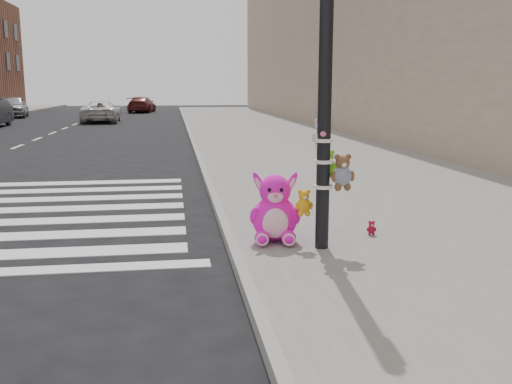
{
  "coord_description": "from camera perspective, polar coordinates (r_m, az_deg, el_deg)",
  "views": [
    {
      "loc": [
        0.85,
        -4.68,
        2.06
      ],
      "look_at": [
        1.87,
        2.31,
        0.75
      ],
      "focal_mm": 40.0,
      "sensor_mm": 36.0,
      "label": 1
    }
  ],
  "objects": [
    {
      "name": "car_silver_deep",
      "position": [
        42.34,
        -23.09,
        7.86
      ],
      "size": [
        2.36,
        4.46,
        1.44
      ],
      "primitive_type": "imported",
      "rotation": [
        0.0,
        0.0,
        0.16
      ],
      "color": "#A0A0A5",
      "rests_on": "ground"
    },
    {
      "name": "red_teddy",
      "position": [
        7.64,
        11.48,
        -3.53
      ],
      "size": [
        0.14,
        0.11,
        0.19
      ],
      "primitive_type": null,
      "rotation": [
        0.0,
        0.0,
        -0.16
      ],
      "color": "#A41030",
      "rests_on": "sidewalk_near"
    },
    {
      "name": "signal_pole",
      "position": [
        6.73,
        7.06,
        8.38
      ],
      "size": [
        0.68,
        0.48,
        4.0
      ],
      "color": "black",
      "rests_on": "sidewalk_near"
    },
    {
      "name": "bld_near",
      "position": [
        26.66,
        13.55,
        16.55
      ],
      "size": [
        5.0,
        60.0,
        10.0
      ],
      "primitive_type": "cube",
      "color": "tan",
      "rests_on": "ground"
    },
    {
      "name": "sidewalk_near",
      "position": [
        15.39,
        7.43,
        2.98
      ],
      "size": [
        7.0,
        80.0,
        0.14
      ],
      "primitive_type": "cube",
      "color": "slate",
      "rests_on": "ground"
    },
    {
      "name": "curb_edge",
      "position": [
        14.83,
        -5.52,
        2.74
      ],
      "size": [
        0.12,
        80.0,
        0.15
      ],
      "primitive_type": "cube",
      "color": "gray",
      "rests_on": "ground"
    },
    {
      "name": "car_maroon_near",
      "position": [
        47.55,
        -11.36,
        8.57
      ],
      "size": [
        2.28,
        4.5,
        1.25
      ],
      "primitive_type": "imported",
      "rotation": [
        0.0,
        0.0,
        3.02
      ],
      "color": "#571A18",
      "rests_on": "ground"
    },
    {
      "name": "pink_bunny",
      "position": [
        7.14,
        1.91,
        -2.08
      ],
      "size": [
        0.64,
        0.72,
        0.9
      ],
      "rotation": [
        0.0,
        0.0,
        -0.15
      ],
      "color": "#FF15C7",
      "rests_on": "sidewalk_near"
    },
    {
      "name": "car_white_near",
      "position": [
        34.84,
        -15.24,
        7.76
      ],
      "size": [
        2.18,
        4.5,
        1.24
      ],
      "primitive_type": "imported",
      "rotation": [
        0.0,
        0.0,
        3.17
      ],
      "color": "silver",
      "rests_on": "ground"
    },
    {
      "name": "ground",
      "position": [
        5.19,
        -17.52,
        -13.42
      ],
      "size": [
        120.0,
        120.0,
        0.0
      ],
      "primitive_type": "plane",
      "color": "black",
      "rests_on": "ground"
    }
  ]
}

